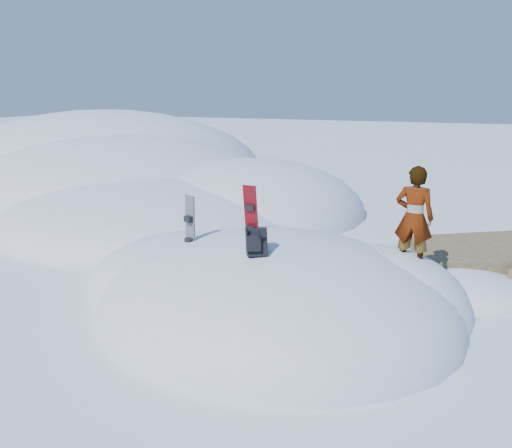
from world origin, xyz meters
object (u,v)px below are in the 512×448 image
(backpack, at_px, (256,242))
(snowboard_red, at_px, (251,220))
(person, at_px, (414,217))
(snowboard_dark, at_px, (190,232))

(backpack, bearing_deg, snowboard_red, 84.50)
(backpack, height_order, person, person)
(snowboard_dark, height_order, person, person)
(person, bearing_deg, snowboard_dark, 22.96)
(snowboard_red, distance_m, person, 3.13)
(snowboard_dark, distance_m, person, 4.22)
(backpack, relative_size, person, 0.30)
(snowboard_red, relative_size, backpack, 2.62)
(snowboard_red, distance_m, backpack, 1.63)
(snowboard_dark, bearing_deg, snowboard_red, 67.32)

